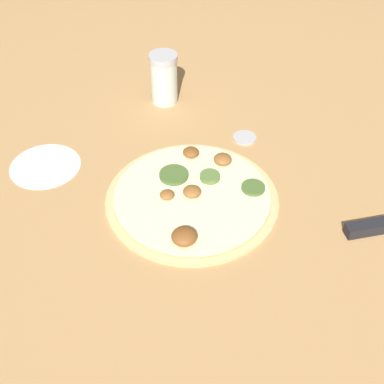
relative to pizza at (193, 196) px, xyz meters
The scene contains 5 objects.
ground_plane 0.01m from the pizza, 16.42° to the left, with size 3.00×3.00×0.00m, color tan.
pizza is the anchor object (origin of this frame).
spice_jar 0.29m from the pizza, 105.52° to the right, with size 0.05×0.05×0.10m.
loose_cap 0.18m from the pizza, 147.25° to the right, with size 0.04×0.04×0.01m.
flour_patch 0.26m from the pizza, 44.44° to the right, with size 0.12×0.12×0.00m.
Camera 1 is at (0.27, 0.54, 0.58)m, focal length 50.00 mm.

